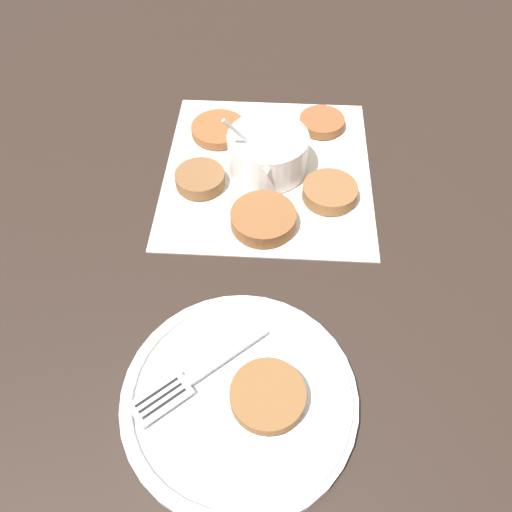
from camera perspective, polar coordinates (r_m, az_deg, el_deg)
ground_plane at (r=0.71m, az=2.72°, el=8.53°), size 4.00×4.00×0.00m
napkin at (r=0.72m, az=1.33°, el=9.85°), size 0.32×0.30×0.00m
sauce_bowl at (r=0.71m, az=1.34°, el=11.56°), size 0.12×0.12×0.10m
fritter_0 at (r=0.78m, az=-4.28°, el=14.24°), size 0.08×0.08×0.01m
fritter_1 at (r=0.64m, az=0.83°, el=4.28°), size 0.08×0.08×0.02m
fritter_2 at (r=0.68m, az=8.43°, el=7.27°), size 0.07×0.07×0.02m
fritter_3 at (r=0.80m, az=7.53°, el=14.92°), size 0.07×0.07×0.01m
fritter_4 at (r=0.70m, az=-6.42°, el=8.77°), size 0.07×0.07×0.02m
serving_plate at (r=0.52m, az=-1.90°, el=-15.76°), size 0.24×0.24×0.02m
fritter_on_plate at (r=0.50m, az=1.35°, el=-15.65°), size 0.07×0.07×0.01m
fork at (r=0.52m, az=-7.80°, el=-13.91°), size 0.12×0.14×0.00m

